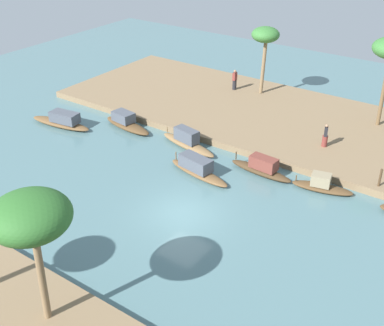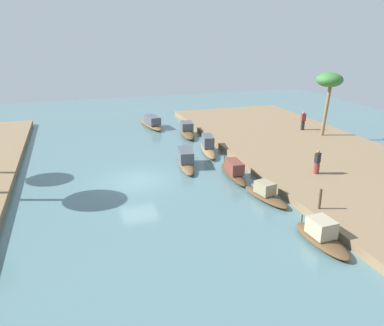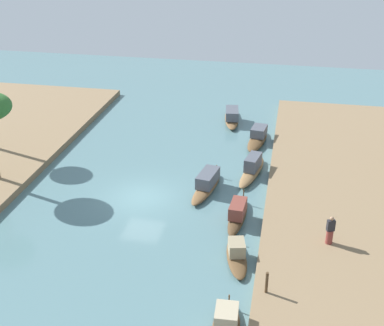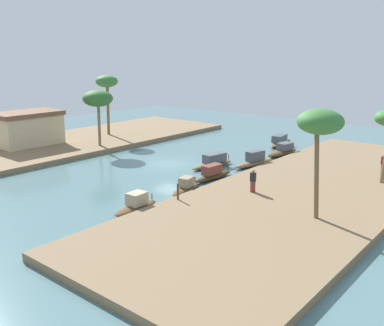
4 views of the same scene
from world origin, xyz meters
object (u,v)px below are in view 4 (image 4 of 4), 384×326
at_px(palm_tree_right_short, 98,99).
at_px(sampan_open_hull, 283,151).
at_px(sampan_downstream_large, 254,161).
at_px(mooring_post, 178,191).
at_px(riverside_building, 28,128).
at_px(person_on_near_bank, 253,183).
at_px(person_by_mooring, 384,165).
at_px(palm_tree_left_near, 320,124).
at_px(sampan_upstream_small, 213,162).
at_px(palm_tree_right_tall, 107,83).
at_px(sampan_foreground, 213,174).
at_px(sampan_midstream, 186,187).
at_px(sampan_near_left_bank, 136,205).
at_px(sampan_with_red_awning, 280,141).

bearing_deg(palm_tree_right_short, sampan_open_hull, -57.77).
height_order(sampan_downstream_large, palm_tree_right_short, palm_tree_right_short).
distance_m(mooring_post, riverside_building, 24.55).
bearing_deg(palm_tree_right_short, person_on_near_bank, -99.03).
distance_m(person_by_mooring, palm_tree_left_near, 13.31).
relative_size(sampan_upstream_small, sampan_downstream_large, 0.96).
bearing_deg(palm_tree_right_tall, mooring_post, -119.79).
bearing_deg(sampan_open_hull, palm_tree_right_short, 130.00).
distance_m(sampan_upstream_small, person_by_mooring, 14.19).
height_order(sampan_foreground, riverside_building, riverside_building).
height_order(person_by_mooring, palm_tree_right_short, palm_tree_right_short).
bearing_deg(riverside_building, mooring_post, -96.88).
distance_m(sampan_midstream, mooring_post, 3.35).
relative_size(mooring_post, palm_tree_left_near, 0.17).
relative_size(sampan_downstream_large, palm_tree_left_near, 0.77).
distance_m(person_on_near_bank, palm_tree_right_short, 21.69).
xyz_separation_m(person_on_near_bank, palm_tree_right_tall, (8.18, 25.33, 5.42)).
bearing_deg(sampan_upstream_small, sampan_near_left_bank, -156.88).
height_order(mooring_post, palm_tree_right_short, palm_tree_right_short).
bearing_deg(sampan_foreground, person_on_near_bank, -108.18).
height_order(sampan_with_red_awning, palm_tree_right_short, palm_tree_right_short).
distance_m(sampan_upstream_small, palm_tree_right_short, 14.55).
distance_m(sampan_with_red_awning, sampan_foreground, 15.82).
relative_size(mooring_post, riverside_building, 0.16).
distance_m(sampan_open_hull, sampan_midstream, 15.33).
bearing_deg(person_by_mooring, palm_tree_right_short, -167.12).
xyz_separation_m(person_on_near_bank, riverside_building, (-1.23, 27.27, 1.11)).
xyz_separation_m(sampan_open_hull, sampan_near_left_bank, (-20.54, -0.33, -0.03)).
xyz_separation_m(sampan_near_left_bank, mooring_post, (2.40, -1.53, 0.62)).
height_order(person_by_mooring, riverside_building, riverside_building).
xyz_separation_m(person_on_near_bank, palm_tree_right_short, (3.34, 21.01, 4.22)).
xyz_separation_m(sampan_near_left_bank, palm_tree_right_tall, (15.19, 20.81, 6.17)).
bearing_deg(sampan_with_red_awning, palm_tree_left_near, -154.47).
relative_size(palm_tree_left_near, palm_tree_right_short, 1.11).
distance_m(sampan_near_left_bank, sampan_with_red_awning, 24.84).
xyz_separation_m(sampan_midstream, sampan_foreground, (3.82, 0.39, 0.11)).
bearing_deg(sampan_open_hull, sampan_foreground, -173.34).
height_order(palm_tree_right_tall, riverside_building, palm_tree_right_tall).
height_order(sampan_downstream_large, sampan_foreground, sampan_downstream_large).
bearing_deg(person_on_near_bank, mooring_post, -142.34).
height_order(sampan_open_hull, sampan_downstream_large, sampan_downstream_large).
bearing_deg(palm_tree_right_short, sampan_near_left_bank, -122.11).
relative_size(sampan_open_hull, riverside_building, 0.68).
relative_size(palm_tree_left_near, palm_tree_right_tall, 0.92).
distance_m(sampan_near_left_bank, person_on_near_bank, 8.37).
xyz_separation_m(sampan_upstream_small, palm_tree_right_tall, (2.90, 17.88, 6.11)).
xyz_separation_m(sampan_with_red_awning, mooring_post, (-22.27, -4.42, 0.57)).
height_order(sampan_upstream_small, palm_tree_right_short, palm_tree_right_short).
height_order(sampan_open_hull, person_on_near_bank, person_on_near_bank).
height_order(sampan_with_red_awning, sampan_midstream, sampan_with_red_awning).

